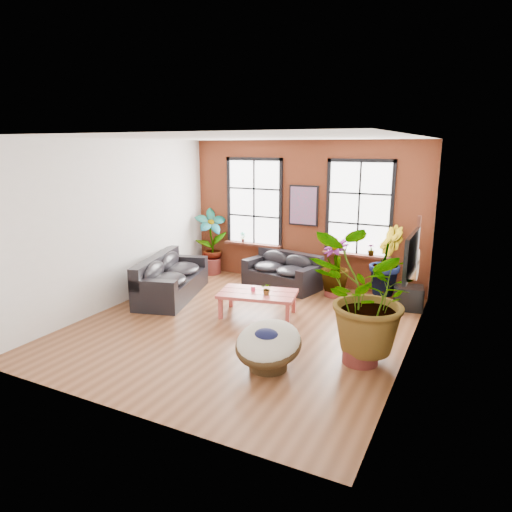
{
  "coord_description": "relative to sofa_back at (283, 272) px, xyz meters",
  "views": [
    {
      "loc": [
        3.89,
        -7.2,
        3.36
      ],
      "look_at": [
        0.0,
        0.6,
        1.25
      ],
      "focal_mm": 32.0,
      "sensor_mm": 36.0,
      "label": 1
    }
  ],
  "objects": [
    {
      "name": "floor_plant_back_left",
      "position": [
        -2.21,
        0.28,
        0.57
      ],
      "size": [
        1.01,
        0.98,
        1.6
      ],
      "primitive_type": "imported",
      "rotation": [
        0.0,
        0.0,
        0.69
      ],
      "color": "#224B14",
      "rests_on": "ground"
    },
    {
      "name": "papasan_chair",
      "position": [
        1.46,
        -3.98,
        0.02
      ],
      "size": [
        1.04,
        1.06,
        0.77
      ],
      "rotation": [
        0.0,
        0.0,
        0.02
      ],
      "color": "#392714",
      "rests_on": "ground"
    },
    {
      "name": "floor_plant_back_right",
      "position": [
        2.4,
        0.12,
        0.53
      ],
      "size": [
        0.76,
        0.9,
        1.52
      ],
      "primitive_type": "imported",
      "rotation": [
        0.0,
        0.0,
        1.67
      ],
      "color": "#224B14",
      "rests_on": "ground"
    },
    {
      "name": "floor_plant_mid",
      "position": [
        1.32,
        -0.11,
        0.36
      ],
      "size": [
        0.94,
        0.94,
        1.19
      ],
      "primitive_type": "imported",
      "rotation": [
        0.0,
        0.0,
        5.63
      ],
      "color": "#224B14",
      "rests_on": "ground"
    },
    {
      "name": "media_box",
      "position": [
        2.98,
        -0.26,
        -0.13
      ],
      "size": [
        0.67,
        0.59,
        0.5
      ],
      "rotation": [
        0.0,
        0.0,
        0.17
      ],
      "color": "black",
      "rests_on": "ground"
    },
    {
      "name": "pot_mid",
      "position": [
        1.34,
        -0.1,
        -0.21
      ],
      "size": [
        0.46,
        0.46,
        0.33
      ],
      "rotation": [
        0.0,
        0.0,
        -0.01
      ],
      "color": "maroon",
      "rests_on": "ground"
    },
    {
      "name": "pot_back_left",
      "position": [
        -2.24,
        0.25,
        -0.17
      ],
      "size": [
        0.7,
        0.7,
        0.42
      ],
      "rotation": [
        0.0,
        0.0,
        -0.26
      ],
      "color": "maroon",
      "rests_on": "ground"
    },
    {
      "name": "sill_plant_left",
      "position": [
        -1.36,
        0.47,
        0.66
      ],
      "size": [
        0.17,
        0.17,
        0.27
      ],
      "primitive_type": "imported",
      "rotation": [
        0.0,
        0.0,
        0.79
      ],
      "color": "#224B14",
      "rests_on": "room"
    },
    {
      "name": "pot_right_wall",
      "position": [
        2.69,
        -3.15,
        -0.17
      ],
      "size": [
        0.67,
        0.67,
        0.42
      ],
      "rotation": [
        0.0,
        0.0,
        -0.21
      ],
      "color": "maroon",
      "rests_on": "ground"
    },
    {
      "name": "poster",
      "position": [
        0.29,
        0.53,
        1.57
      ],
      "size": [
        0.74,
        0.06,
        0.98
      ],
      "color": "black",
      "rests_on": "room"
    },
    {
      "name": "floor_plant_right_wall",
      "position": [
        2.69,
        -3.12,
        0.71
      ],
      "size": [
        2.17,
        2.09,
        1.86
      ],
      "primitive_type": "imported",
      "rotation": [
        0.0,
        0.0,
        3.66
      ],
      "color": "#224B14",
      "rests_on": "ground"
    },
    {
      "name": "table_plant",
      "position": [
        0.55,
        -2.08,
        0.24
      ],
      "size": [
        0.24,
        0.22,
        0.25
      ],
      "primitive_type": "imported",
      "rotation": [
        0.0,
        0.0,
        0.1
      ],
      "color": "#224B14",
      "rests_on": "coffee_table"
    },
    {
      "name": "room",
      "position": [
        0.29,
        -2.51,
        1.37
      ],
      "size": [
        6.04,
        6.54,
        3.54
      ],
      "color": "brown",
      "rests_on": "ground"
    },
    {
      "name": "coffee_table",
      "position": [
        0.31,
        -2.01,
        0.06
      ],
      "size": [
        1.68,
        1.18,
        0.59
      ],
      "rotation": [
        0.0,
        0.0,
        0.21
      ],
      "color": "#B24440",
      "rests_on": "ground"
    },
    {
      "name": "pot_back_right",
      "position": [
        2.43,
        0.13,
        -0.2
      ],
      "size": [
        0.67,
        0.67,
        0.37
      ],
      "rotation": [
        0.0,
        0.0,
        -0.42
      ],
      "color": "maroon",
      "rests_on": "ground"
    },
    {
      "name": "sill_plant_right",
      "position": [
        1.99,
        0.47,
        0.66
      ],
      "size": [
        0.19,
        0.19,
        0.27
      ],
      "primitive_type": "imported",
      "rotation": [
        0.0,
        0.0,
        3.49
      ],
      "color": "#224B14",
      "rests_on": "room"
    },
    {
      "name": "sofa_left",
      "position": [
        -2.02,
        -1.83,
        0.04
      ],
      "size": [
        1.59,
        2.54,
        0.93
      ],
      "rotation": [
        0.0,
        0.0,
        1.85
      ],
      "color": "black",
      "rests_on": "ground"
    },
    {
      "name": "sofa_back",
      "position": [
        0.0,
        0.0,
        0.0
      ],
      "size": [
        1.98,
        1.28,
        0.84
      ],
      "rotation": [
        0.0,
        0.0,
        -0.23
      ],
      "color": "black",
      "rests_on": "ground"
    },
    {
      "name": "tv_wall_unit",
      "position": [
        3.22,
        -2.06,
        1.16
      ],
      "size": [
        0.13,
        1.86,
        1.2
      ],
      "color": "black",
      "rests_on": "room"
    }
  ]
}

